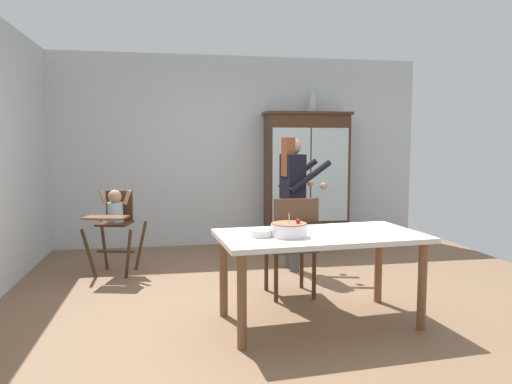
% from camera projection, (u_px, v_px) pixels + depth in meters
% --- Properties ---
extents(ground_plane, '(6.24, 6.24, 0.00)m').
position_uv_depth(ground_plane, '(279.00, 299.00, 4.56)').
color(ground_plane, brown).
extents(wall_back, '(5.32, 0.06, 2.70)m').
position_uv_depth(wall_back, '(239.00, 151.00, 7.00)').
color(wall_back, silver).
rests_on(wall_back, ground_plane).
extents(china_cabinet, '(1.23, 0.48, 1.91)m').
position_uv_depth(china_cabinet, '(306.00, 179.00, 6.94)').
color(china_cabinet, '#422819').
rests_on(china_cabinet, ground_plane).
extents(ceramic_vase, '(0.13, 0.13, 0.27)m').
position_uv_depth(ceramic_vase, '(312.00, 104.00, 6.85)').
color(ceramic_vase, '#B2B7B2').
rests_on(ceramic_vase, china_cabinet).
extents(high_chair_with_toddler, '(0.70, 0.78, 0.95)m').
position_uv_depth(high_chair_with_toddler, '(115.00, 216.00, 5.41)').
color(high_chair_with_toddler, '#422819').
rests_on(high_chair_with_toddler, ground_plane).
extents(adult_person, '(0.53, 0.51, 1.53)m').
position_uv_depth(adult_person, '(293.00, 187.00, 5.54)').
color(adult_person, '#47474C').
rests_on(adult_person, ground_plane).
extents(dining_table, '(1.69, 0.99, 0.74)m').
position_uv_depth(dining_table, '(320.00, 245.00, 3.91)').
color(dining_table, silver).
rests_on(dining_table, ground_plane).
extents(birthday_cake, '(0.28, 0.28, 0.19)m').
position_uv_depth(birthday_cake, '(289.00, 230.00, 3.76)').
color(birthday_cake, white).
rests_on(birthday_cake, dining_table).
extents(serving_bowl, '(0.18, 0.18, 0.05)m').
position_uv_depth(serving_bowl, '(262.00, 233.00, 3.77)').
color(serving_bowl, silver).
rests_on(serving_bowl, dining_table).
extents(dining_chair_far_side, '(0.46, 0.46, 0.96)m').
position_uv_depth(dining_chair_far_side, '(293.00, 240.00, 4.55)').
color(dining_chair_far_side, '#422819').
rests_on(dining_chair_far_side, ground_plane).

